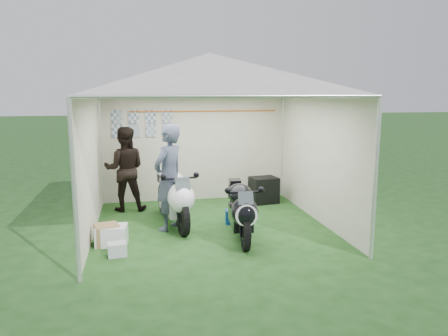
{
  "coord_description": "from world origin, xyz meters",
  "views": [
    {
      "loc": [
        -1.21,
        -7.42,
        2.35
      ],
      "look_at": [
        0.32,
        0.35,
        0.97
      ],
      "focal_mm": 35.0,
      "sensor_mm": 36.0,
      "label": 1
    }
  ],
  "objects": [
    {
      "name": "person_dark_jacket",
      "position": [
        -1.5,
        1.36,
        0.84
      ],
      "size": [
        0.85,
        0.68,
        1.69
      ],
      "primitive_type": "imported",
      "rotation": [
        0.0,
        0.0,
        3.09
      ],
      "color": "black",
      "rests_on": "ground"
    },
    {
      "name": "motorcycle_black",
      "position": [
        0.37,
        -0.79,
        0.5
      ],
      "size": [
        0.52,
        1.84,
        0.9
      ],
      "rotation": [
        0.0,
        0.0,
        -0.1
      ],
      "color": "black",
      "rests_on": "ground"
    },
    {
      "name": "paddock_stand",
      "position": [
        0.45,
        0.04,
        0.13
      ],
      "size": [
        0.36,
        0.24,
        0.25
      ],
      "primitive_type": "cube",
      "rotation": [
        0.0,
        0.0,
        -0.1
      ],
      "color": "blue",
      "rests_on": "ground"
    },
    {
      "name": "ground",
      "position": [
        0.0,
        0.0,
        0.0
      ],
      "size": [
        80.0,
        80.0,
        0.0
      ],
      "primitive_type": "plane",
      "color": "#1C4516",
      "rests_on": "ground"
    },
    {
      "name": "motorcycle_white",
      "position": [
        -0.63,
        0.12,
        0.55
      ],
      "size": [
        0.63,
        2.0,
        0.99
      ],
      "rotation": [
        0.0,
        0.0,
        0.15
      ],
      "color": "black",
      "rests_on": "ground"
    },
    {
      "name": "equipment_box",
      "position": [
        1.39,
        1.4,
        0.28
      ],
      "size": [
        0.62,
        0.53,
        0.56
      ],
      "primitive_type": "cube",
      "rotation": [
        0.0,
        0.0,
        0.16
      ],
      "color": "black",
      "rests_on": "ground"
    },
    {
      "name": "crate_0",
      "position": [
        -1.67,
        -0.7,
        0.15
      ],
      "size": [
        0.5,
        0.41,
        0.31
      ],
      "primitive_type": "cube",
      "rotation": [
        0.0,
        0.0,
        -0.11
      ],
      "color": "silver",
      "rests_on": "ground"
    },
    {
      "name": "canopy_tent",
      "position": [
        -0.0,
        0.03,
        2.58
      ],
      "size": [
        5.66,
        5.66,
        3.0
      ],
      "color": "silver",
      "rests_on": "ground"
    },
    {
      "name": "crate_1",
      "position": [
        -1.75,
        -0.67,
        0.16
      ],
      "size": [
        0.43,
        0.43,
        0.32
      ],
      "primitive_type": "cube",
      "rotation": [
        0.0,
        0.0,
        0.23
      ],
      "color": "olive",
      "rests_on": "ground"
    },
    {
      "name": "crate_2",
      "position": [
        -1.57,
        -1.19,
        0.1
      ],
      "size": [
        0.29,
        0.25,
        0.19
      ],
      "primitive_type": "cube",
      "rotation": [
        0.0,
        0.0,
        0.13
      ],
      "color": "silver",
      "rests_on": "ground"
    },
    {
      "name": "person_blue_jacket",
      "position": [
        -0.73,
        -0.06,
        0.91
      ],
      "size": [
        0.77,
        0.79,
        1.83
      ],
      "primitive_type": "imported",
      "rotation": [
        0.0,
        0.0,
        -2.31
      ],
      "color": "#4F5772",
      "rests_on": "ground"
    }
  ]
}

